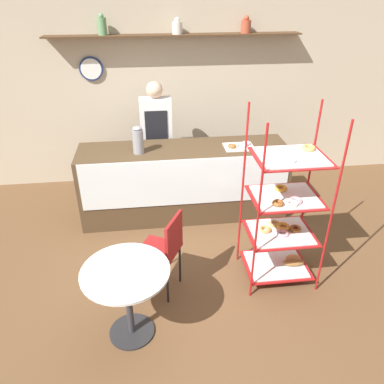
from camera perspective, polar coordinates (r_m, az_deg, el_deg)
ground_plane at (r=4.17m, az=0.81°, el=-13.17°), size 14.00×14.00×0.00m
back_wall at (r=5.76m, az=-2.58°, el=14.86°), size 10.00×0.30×2.70m
display_counter at (r=4.99m, az=-1.22°, el=1.58°), size 2.69×0.69×0.97m
pastry_rack at (r=3.90m, az=13.85°, el=-3.71°), size 0.73×0.60×1.85m
person_worker at (r=5.33m, az=-5.40°, el=8.50°), size 0.43×0.23×1.68m
cafe_table at (r=3.32m, az=-9.88°, el=-14.04°), size 0.75×0.75×0.74m
cafe_chair at (r=3.71m, az=-4.02°, el=-8.25°), size 0.51×0.51×0.90m
coffee_carafe at (r=4.63m, az=-8.23°, el=7.84°), size 0.13×0.13×0.34m
donut_tray_counter at (r=4.84m, az=7.15°, el=7.03°), size 0.38×0.29×0.05m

